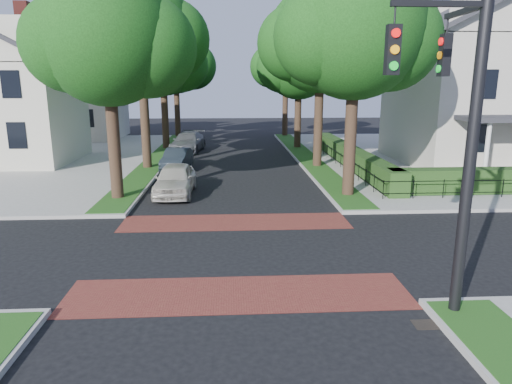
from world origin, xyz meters
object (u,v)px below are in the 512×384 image
parked_car_middle (177,159)px  parked_car_rear (188,142)px  parked_car_front (175,179)px  traffic_signal (461,115)px

parked_car_middle → parked_car_rear: parked_car_rear is taller
parked_car_front → parked_car_rear: (-0.68, 14.89, 0.00)m
parked_car_middle → parked_car_rear: size_ratio=0.76×
traffic_signal → parked_car_front: traffic_signal is taller
parked_car_front → traffic_signal: bearing=-56.9°
traffic_signal → parked_car_rear: (-8.49, 27.34, -3.93)m
traffic_signal → parked_car_rear: 28.90m
traffic_signal → parked_car_front: size_ratio=1.76×
parked_car_middle → parked_car_rear: 7.96m
traffic_signal → parked_car_middle: 21.54m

